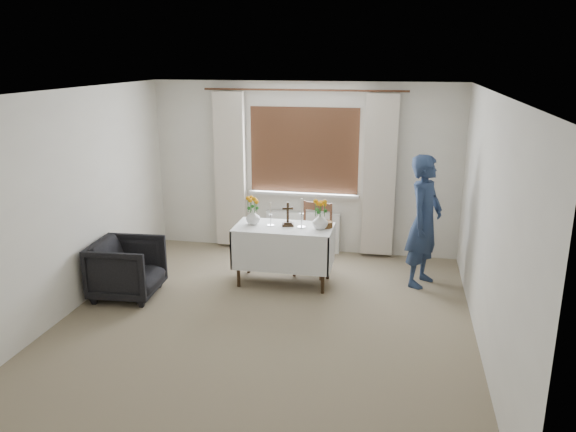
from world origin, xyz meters
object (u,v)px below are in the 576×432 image
object	(u,v)px
altar_table	(284,255)
person	(424,221)
flower_vase_right	(320,221)
flower_vase_left	(253,217)
wooden_chair	(313,240)
wooden_cross	(288,214)
armchair	(127,268)

from	to	relation	value
altar_table	person	distance (m)	1.83
person	flower_vase_right	distance (m)	1.31
flower_vase_left	flower_vase_right	size ratio (longest dim) A/B	0.95
wooden_chair	wooden_cross	distance (m)	0.63
wooden_cross	flower_vase_right	size ratio (longest dim) A/B	1.53
wooden_chair	flower_vase_left	world-z (taller)	flower_vase_left
armchair	flower_vase_right	world-z (taller)	flower_vase_right
person	wooden_cross	bearing A→B (deg)	123.27
armchair	person	distance (m)	3.72
wooden_chair	flower_vase_left	xyz separation A→B (m)	(-0.72, -0.37, 0.38)
wooden_chair	armchair	size ratio (longest dim) A/B	1.22
flower_vase_right	flower_vase_left	bearing A→B (deg)	177.93
wooden_cross	altar_table	bearing A→B (deg)	-154.37
altar_table	flower_vase_left	world-z (taller)	flower_vase_left
armchair	flower_vase_left	xyz separation A→B (m)	(1.38, 0.80, 0.50)
altar_table	armchair	distance (m)	1.95
altar_table	flower_vase_right	distance (m)	0.67
wooden_cross	person	bearing A→B (deg)	-4.81
altar_table	armchair	xyz separation A→B (m)	(-1.78, -0.78, -0.03)
altar_table	flower_vase_right	size ratio (longest dim) A/B	6.15
altar_table	wooden_chair	distance (m)	0.51
person	flower_vase_right	bearing A→B (deg)	128.23
flower_vase_left	flower_vase_right	distance (m)	0.87
wooden_chair	flower_vase_right	world-z (taller)	flower_vase_right
wooden_chair	person	size ratio (longest dim) A/B	0.57
altar_table	flower_vase_right	world-z (taller)	flower_vase_right
flower_vase_right	wooden_cross	bearing A→B (deg)	173.98
flower_vase_left	wooden_chair	bearing A→B (deg)	27.53
person	flower_vase_right	size ratio (longest dim) A/B	8.34
person	wooden_chair	bearing A→B (deg)	110.69
wooden_chair	armchair	xyz separation A→B (m)	(-2.09, -1.18, -0.12)
altar_table	wooden_chair	bearing A→B (deg)	52.03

